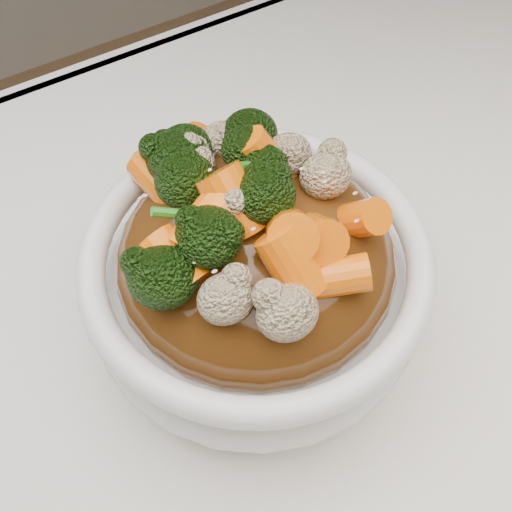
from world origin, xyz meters
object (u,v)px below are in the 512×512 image
dining_table (266,485)px  broccoli (256,193)px  bowl (256,285)px  carrots (256,191)px

dining_table → broccoli: 0.52m
bowl → carrots: (0.00, 0.00, 0.10)m
carrots → dining_table: bearing=-100.1°
bowl → broccoli: 0.10m
bowl → carrots: carrots is taller
dining_table → carrots: bearing=79.9°
bowl → broccoli: size_ratio=1.26×
dining_table → bowl: bowl is taller
bowl → dining_table: bearing=-100.1°
dining_table → bowl: size_ratio=5.01×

